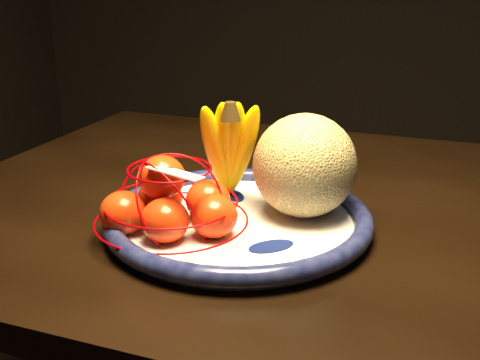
% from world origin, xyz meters
% --- Properties ---
extents(dining_table, '(1.55, 1.02, 0.73)m').
position_xyz_m(dining_table, '(-0.06, -0.01, 0.65)').
color(dining_table, black).
rests_on(dining_table, ground).
extents(fruit_bowl, '(0.37, 0.37, 0.03)m').
position_xyz_m(fruit_bowl, '(-0.28, -0.13, 0.75)').
color(fruit_bowl, white).
rests_on(fruit_bowl, dining_table).
extents(cantaloupe, '(0.15, 0.15, 0.15)m').
position_xyz_m(cantaloupe, '(-0.20, -0.08, 0.82)').
color(cantaloupe, olive).
rests_on(cantaloupe, fruit_bowl).
extents(banana_bunch, '(0.11, 0.11, 0.17)m').
position_xyz_m(banana_bunch, '(-0.31, -0.06, 0.83)').
color(banana_bunch, '#FFC903').
rests_on(banana_bunch, fruit_bowl).
extents(mandarin_bag, '(0.21, 0.21, 0.13)m').
position_xyz_m(mandarin_bag, '(-0.36, -0.18, 0.78)').
color(mandarin_bag, '#FF3D1A').
rests_on(mandarin_bag, fruit_bowl).
extents(price_tag, '(0.08, 0.04, 0.01)m').
position_xyz_m(price_tag, '(-0.34, -0.20, 0.84)').
color(price_tag, white).
rests_on(price_tag, mandarin_bag).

